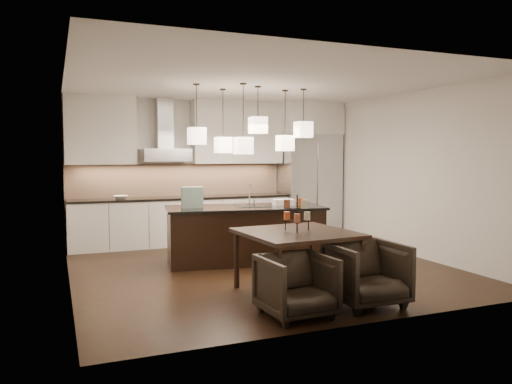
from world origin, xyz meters
name	(u,v)px	position (x,y,z in m)	size (l,w,h in m)	color
floor	(261,268)	(0.00, 0.00, -0.01)	(5.50, 5.50, 0.02)	black
ceiling	(261,82)	(0.00, 0.00, 2.81)	(5.50, 5.50, 0.02)	white
wall_back	(209,171)	(0.00, 2.76, 1.40)	(5.50, 0.02, 2.80)	silver
wall_front	(367,188)	(0.00, -2.76, 1.40)	(5.50, 0.02, 2.80)	silver
wall_left	(66,180)	(-2.76, 0.00, 1.40)	(0.02, 5.50, 2.80)	silver
wall_right	(409,174)	(2.76, 0.00, 1.40)	(0.02, 5.50, 2.80)	silver
refrigerator	(309,186)	(2.10, 2.38, 1.07)	(1.20, 0.72, 2.15)	#B7B7BA
fridge_panel	(310,119)	(2.10, 2.38, 2.47)	(1.26, 0.72, 0.65)	silver
lower_cabinets	(183,221)	(-0.62, 2.43, 0.44)	(4.21, 0.62, 0.88)	silver
countertop	(183,198)	(-0.62, 2.43, 0.90)	(4.21, 0.66, 0.04)	black
backsplash	(179,180)	(-0.62, 2.73, 1.24)	(4.21, 0.02, 0.63)	tan
upper_cab_left	(100,130)	(-2.10, 2.57, 2.17)	(1.25, 0.35, 1.25)	silver
upper_cab_right	(237,132)	(0.55, 2.57, 2.17)	(1.86, 0.35, 1.25)	silver
hood_canopy	(166,155)	(-0.93, 2.48, 1.72)	(0.90, 0.52, 0.24)	#B7B7BA
hood_chimney	(164,124)	(-0.93, 2.59, 2.32)	(0.30, 0.28, 0.96)	#B7B7BA
fruit_bowl	(121,197)	(-1.79, 2.38, 0.95)	(0.26, 0.26, 0.06)	silver
island_body	(245,235)	(-0.07, 0.52, 0.43)	(2.43, 0.97, 0.86)	black
island_top	(245,208)	(-0.07, 0.52, 0.88)	(2.51, 1.05, 0.04)	black
faucet	(249,194)	(0.05, 0.60, 1.08)	(0.10, 0.23, 0.37)	silver
tote_bag	(192,197)	(-0.91, 0.62, 1.06)	(0.33, 0.18, 0.33)	#276047
food_container	(284,202)	(0.61, 0.50, 0.94)	(0.33, 0.23, 0.10)	silver
dining_table	(297,262)	(-0.12, -1.46, 0.39)	(1.30, 1.30, 0.78)	black
candelabra	(297,213)	(-0.12, -1.46, 1.01)	(0.37, 0.37, 0.46)	black
candle_a	(307,216)	(0.02, -1.45, 0.96)	(0.08, 0.08, 0.10)	beige
candle_b	(287,216)	(-0.20, -1.34, 0.96)	(0.08, 0.08, 0.10)	#D45729
candle_c	(297,218)	(-0.18, -1.59, 0.96)	(0.08, 0.08, 0.10)	brown
candle_d	(301,202)	(-0.01, -1.36, 1.13)	(0.08, 0.08, 0.10)	#D45729
candle_e	(287,204)	(-0.26, -1.45, 1.13)	(0.08, 0.08, 0.10)	brown
candle_f	(304,204)	(-0.09, -1.59, 1.13)	(0.08, 0.08, 0.10)	beige
armchair_left	(296,286)	(-0.53, -2.27, 0.33)	(0.71, 0.73, 0.67)	black
armchair_right	(366,273)	(0.40, -2.20, 0.37)	(0.78, 0.81, 0.73)	black
pendant_a	(197,136)	(-0.87, 0.45, 2.01)	(0.24, 0.24, 0.26)	#F9DFC1
pendant_b	(223,145)	(-0.31, 0.87, 1.89)	(0.24, 0.24, 0.26)	#F9DFC1
pendant_c	(258,125)	(0.10, 0.36, 2.19)	(0.24, 0.24, 0.26)	#F9DFC1
pendant_d	(285,143)	(0.70, 0.62, 1.92)	(0.24, 0.24, 0.26)	#F9DFC1
pendant_e	(303,130)	(0.91, 0.38, 2.14)	(0.24, 0.24, 0.26)	#F9DFC1
pendant_f	(243,146)	(-0.23, 0.14, 1.86)	(0.24, 0.24, 0.26)	#F9DFC1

